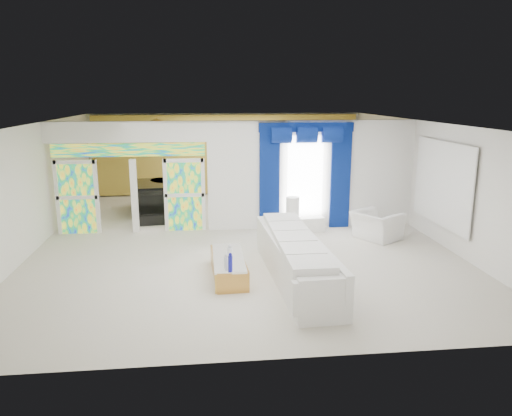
{
  "coord_description": "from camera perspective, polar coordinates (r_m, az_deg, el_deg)",
  "views": [
    {
      "loc": [
        -0.92,
        -12.23,
        3.7
      ],
      "look_at": [
        0.3,
        -1.2,
        1.1
      ],
      "focal_mm": 34.28,
      "sensor_mm": 36.0,
      "label": 1
    }
  ],
  "objects": [
    {
      "name": "armchair",
      "position": [
        13.1,
        13.89,
        -1.99
      ],
      "size": [
        1.4,
        1.45,
        0.72
      ],
      "primitive_type": "imported",
      "rotation": [
        0.0,
        0.0,
        2.12
      ],
      "color": "silver",
      "rests_on": "ground"
    },
    {
      "name": "gold_curtains",
      "position": [
        18.29,
        -3.4,
        6.26
      ],
      "size": [
        9.7,
        0.12,
        2.9
      ],
      "primitive_type": "cube",
      "color": "#B1792A",
      "rests_on": "ground"
    },
    {
      "name": "console_table",
      "position": [
        13.52,
        5.51,
        -1.91
      ],
      "size": [
        1.19,
        0.49,
        0.39
      ],
      "primitive_type": "cube",
      "rotation": [
        0.0,
        0.0,
        0.11
      ],
      "color": "white",
      "rests_on": "ground"
    },
    {
      "name": "coffee_table",
      "position": [
        10.2,
        -3.23,
        -6.88
      ],
      "size": [
        0.71,
        1.88,
        0.41
      ],
      "primitive_type": "cube",
      "rotation": [
        0.0,
        0.0,
        0.05
      ],
      "color": "#BE883B",
      "rests_on": "ground"
    },
    {
      "name": "dividing_header",
      "position": [
        13.41,
        -14.74,
        8.59
      ],
      "size": [
        4.3,
        0.18,
        0.55
      ],
      "primitive_type": "cube",
      "color": "white",
      "rests_on": "dividing_wall"
    },
    {
      "name": "chandelier",
      "position": [
        15.73,
        -11.47,
        9.1
      ],
      "size": [
        0.6,
        0.6,
        0.6
      ],
      "primitive_type": "sphere",
      "color": "gold",
      "rests_on": "ceiling"
    },
    {
      "name": "stained_transom",
      "position": [
        13.45,
        -14.62,
        6.57
      ],
      "size": [
        4.0,
        0.05,
        0.35
      ],
      "primitive_type": "cube",
      "color": "#994C3F",
      "rests_on": "dividing_header"
    },
    {
      "name": "blue_drape_left",
      "position": [
        13.43,
        1.58,
        3.32
      ],
      "size": [
        0.55,
        0.1,
        2.8
      ],
      "primitive_type": "cube",
      "color": "#04114B",
      "rests_on": "ground"
    },
    {
      "name": "piano_bench",
      "position": [
        14.48,
        -11.94,
        -1.34
      ],
      "size": [
        0.88,
        0.43,
        0.28
      ],
      "primitive_type": "cube",
      "rotation": [
        0.0,
        0.0,
        0.12
      ],
      "color": "black",
      "rests_on": "ground"
    },
    {
      "name": "blue_pelmet",
      "position": [
        13.43,
        5.9,
        9.36
      ],
      "size": [
        2.6,
        0.12,
        0.25
      ],
      "primitive_type": "cube",
      "color": "#04114B",
      "rests_on": "dividing_wall"
    },
    {
      "name": "blue_drape_right",
      "position": [
        13.84,
        9.82,
        3.43
      ],
      "size": [
        0.55,
        0.1,
        2.8
      ],
      "primitive_type": "cube",
      "color": "#04114B",
      "rests_on": "ground"
    },
    {
      "name": "tv_console",
      "position": [
        15.19,
        -20.22,
        -0.16
      ],
      "size": [
        0.62,
        0.57,
        0.81
      ],
      "primitive_type": "cube",
      "rotation": [
        0.0,
        0.0,
        -0.12
      ],
      "color": "tan",
      "rests_on": "ground"
    },
    {
      "name": "grand_piano",
      "position": [
        15.96,
        -11.46,
        1.25
      ],
      "size": [
        1.64,
        2.03,
        0.94
      ],
      "primitive_type": "cube",
      "rotation": [
        0.0,
        0.0,
        0.12
      ],
      "color": "black",
      "rests_on": "ground"
    },
    {
      "name": "stained_panel_left",
      "position": [
        13.92,
        -20.13,
        1.18
      ],
      "size": [
        0.95,
        0.04,
        2.0
      ],
      "primitive_type": "cube",
      "color": "#994C3F",
      "rests_on": "ground"
    },
    {
      "name": "decanters",
      "position": [
        9.9,
        -3.16,
        -5.74
      ],
      "size": [
        0.21,
        0.84,
        0.21
      ],
      "color": "silver",
      "rests_on": "coffee_table"
    },
    {
      "name": "stained_panel_right",
      "position": [
        13.51,
        -8.32,
        1.52
      ],
      "size": [
        0.95,
        0.04,
        2.0
      ],
      "primitive_type": "cube",
      "color": "#994C3F",
      "rests_on": "ground"
    },
    {
      "name": "window_pane",
      "position": [
        13.62,
        5.74,
        3.61
      ],
      "size": [
        1.0,
        0.02,
        2.3
      ],
      "primitive_type": "cube",
      "color": "white",
      "rests_on": "dividing_wall"
    },
    {
      "name": "dividing_wall",
      "position": [
        13.76,
        6.68,
        3.9
      ],
      "size": [
        5.7,
        0.18,
        3.0
      ],
      "primitive_type": "cube",
      "color": "white",
      "rests_on": "ground"
    },
    {
      "name": "white_sofa",
      "position": [
        10.01,
        4.63,
        -6.09
      ],
      "size": [
        1.11,
        4.29,
        0.81
      ],
      "primitive_type": "cube",
      "rotation": [
        0.0,
        0.0,
        0.05
      ],
      "color": "silver",
      "rests_on": "ground"
    },
    {
      "name": "floor",
      "position": [
        12.81,
        -1.93,
        -3.61
      ],
      "size": [
        12.0,
        12.0,
        0.0
      ],
      "primitive_type": "plane",
      "color": "#B7AF9E",
      "rests_on": "ground"
    },
    {
      "name": "wall_mirror",
      "position": [
        12.85,
        20.95,
        2.68
      ],
      "size": [
        0.04,
        2.7,
        1.9
      ],
      "primitive_type": "cube",
      "color": "white",
      "rests_on": "ground"
    },
    {
      "name": "table_lamp",
      "position": [
        13.35,
        4.29,
        0.05
      ],
      "size": [
        0.36,
        0.36,
        0.58
      ],
      "primitive_type": "cylinder",
      "color": "silver",
      "rests_on": "console_table"
    }
  ]
}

